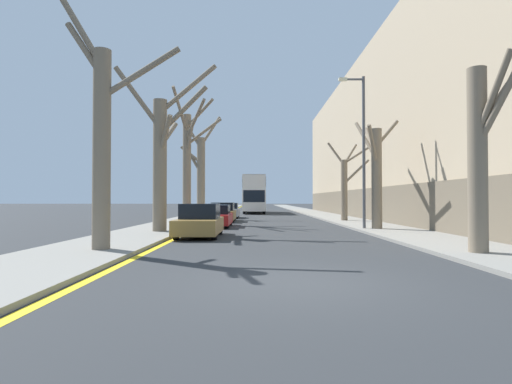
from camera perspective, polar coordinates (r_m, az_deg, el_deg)
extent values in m
plane|color=#2B2D30|center=(8.07, 6.05, -12.76)|extent=(300.00, 300.00, 0.00)
cube|color=gray|center=(58.12, -5.18, -2.64)|extent=(3.41, 120.00, 0.12)
cube|color=gray|center=(58.29, 6.86, -2.63)|extent=(3.41, 120.00, 0.12)
cube|color=tan|center=(38.67, 20.82, 6.67)|extent=(10.00, 49.54, 13.62)
cube|color=#6B5E4C|center=(36.84, 13.55, -1.66)|extent=(0.12, 48.55, 2.50)
cube|color=yellow|center=(57.98, -3.32, -2.70)|extent=(0.24, 120.00, 0.01)
cylinder|color=#7A6B56|center=(13.17, -21.14, 5.48)|extent=(0.54, 0.54, 6.25)
cylinder|color=#7A6B56|center=(13.44, -16.07, 16.09)|extent=(2.44, 0.46, 1.74)
cylinder|color=#7A6B56|center=(14.37, -23.98, 20.79)|extent=(1.63, 0.25, 2.58)
cylinder|color=#7A6B56|center=(14.06, -23.19, 18.12)|extent=(1.22, 0.19, 1.73)
cylinder|color=#7A6B56|center=(14.47, -21.39, 12.40)|extent=(1.07, 1.98, 1.83)
cylinder|color=#7A6B56|center=(19.83, -13.54, 3.57)|extent=(0.66, 0.66, 6.47)
cylinder|color=#7A6B56|center=(19.53, -12.85, 7.81)|extent=(0.97, 1.11, 1.95)
cylinder|color=#7A6B56|center=(19.81, -10.36, 11.41)|extent=(2.48, 0.63, 2.34)
cylinder|color=#7A6B56|center=(20.86, -12.41, 7.96)|extent=(0.64, 1.99, 1.62)
cylinder|color=#7A6B56|center=(20.26, -16.45, 12.75)|extent=(2.18, 0.99, 2.86)
cylinder|color=#7A6B56|center=(20.55, -9.64, 14.34)|extent=(2.81, 0.88, 2.63)
cylinder|color=#7A6B56|center=(27.78, -9.81, 3.27)|extent=(0.57, 0.57, 7.48)
cylinder|color=#7A6B56|center=(27.55, -9.40, 7.50)|extent=(0.80, 1.10, 2.14)
cylinder|color=#7A6B56|center=(27.42, -8.04, 11.02)|extent=(2.13, 1.73, 1.73)
cylinder|color=#7A6B56|center=(27.25, -10.73, 11.35)|extent=(0.71, 2.50, 2.72)
cylinder|color=#7A6B56|center=(26.86, -8.65, 10.21)|extent=(1.74, 2.72, 2.20)
cylinder|color=#7A6B56|center=(28.35, -7.39, 8.55)|extent=(2.43, 1.07, 2.07)
cylinder|color=#7A6B56|center=(34.29, -7.83, 1.97)|extent=(0.70, 0.70, 6.91)
cylinder|color=#7A6B56|center=(34.79, -8.94, 4.61)|extent=(1.72, 0.85, 2.50)
cylinder|color=#7A6B56|center=(34.65, -8.66, 7.53)|extent=(1.23, 0.36, 1.74)
cylinder|color=#7A6B56|center=(34.68, -9.22, 5.25)|extent=(1.90, 0.46, 1.58)
cylinder|color=#7A6B56|center=(35.12, -6.50, 8.63)|extent=(1.78, 1.26, 2.74)
cylinder|color=#7A6B56|center=(13.17, 29.12, 3.78)|extent=(0.53, 0.53, 5.44)
cylinder|color=#7A6B56|center=(12.99, 30.82, 11.80)|extent=(0.46, 1.38, 2.21)
cylinder|color=#7A6B56|center=(12.96, 31.39, 10.55)|extent=(0.72, 1.48, 2.20)
cylinder|color=#7A6B56|center=(21.86, 16.90, 1.70)|extent=(0.54, 0.54, 5.36)
cylinder|color=#7A6B56|center=(21.30, 16.40, 6.39)|extent=(0.99, 1.50, 2.00)
cylinder|color=#7A6B56|center=(22.56, 18.24, 7.95)|extent=(1.47, 0.75, 1.54)
cylinder|color=#7A6B56|center=(23.02, 15.47, 7.11)|extent=(0.73, 2.32, 2.42)
cylinder|color=#7A6B56|center=(23.54, 16.13, 6.65)|extent=(0.49, 3.15, 2.38)
cylinder|color=#7A6B56|center=(29.86, 12.52, 0.16)|extent=(0.47, 0.47, 4.55)
cylinder|color=#7A6B56|center=(30.32, 13.34, 5.23)|extent=(1.17, 0.57, 1.60)
cylinder|color=#7A6B56|center=(29.73, 14.16, 2.81)|extent=(1.76, 0.96, 1.77)
cylinder|color=#7A6B56|center=(29.96, 14.78, 5.48)|extent=(2.41, 0.90, 1.63)
cylinder|color=#7A6B56|center=(30.35, 11.40, 5.35)|extent=(1.21, 1.06, 1.83)
cube|color=silver|center=(48.86, -0.22, -1.19)|extent=(2.60, 11.31, 2.40)
cube|color=silver|center=(48.90, -0.22, 1.12)|extent=(2.55, 11.09, 1.54)
cube|color=#B8B1A9|center=(48.94, -0.22, 2.10)|extent=(2.55, 11.09, 0.12)
cube|color=black|center=(48.86, -0.22, -0.65)|extent=(2.63, 9.96, 1.25)
cube|color=black|center=(48.90, -0.22, 1.21)|extent=(2.63, 9.96, 1.17)
cube|color=black|center=(43.23, -0.25, -0.60)|extent=(2.34, 0.06, 1.31)
cylinder|color=black|center=(45.50, -1.66, -2.53)|extent=(0.30, 0.99, 0.99)
cylinder|color=black|center=(45.49, 1.19, -2.53)|extent=(0.30, 0.99, 0.99)
cylinder|color=black|center=(52.06, -1.44, -2.35)|extent=(0.30, 0.99, 0.99)
cylinder|color=black|center=(52.05, 1.04, -2.35)|extent=(0.30, 0.99, 0.99)
cube|color=olive|center=(17.62, -8.03, -4.79)|extent=(1.79, 4.00, 0.63)
cube|color=black|center=(17.83, -7.92, -2.70)|extent=(1.57, 2.08, 0.65)
cylinder|color=black|center=(16.58, -11.31, -5.57)|extent=(0.20, 0.66, 0.66)
cylinder|color=black|center=(16.35, -5.90, -5.65)|extent=(0.20, 0.66, 0.66)
cylinder|color=black|center=(18.94, -9.88, -5.02)|extent=(0.20, 0.66, 0.66)
cylinder|color=black|center=(18.73, -5.14, -5.07)|extent=(0.20, 0.66, 0.66)
cube|color=maroon|center=(24.08, -5.85, -3.85)|extent=(1.90, 4.34, 0.59)
cube|color=black|center=(24.32, -5.79, -2.48)|extent=(1.67, 2.26, 0.55)
cylinder|color=black|center=(22.91, -8.28, -4.38)|extent=(0.20, 0.63, 0.63)
cylinder|color=black|center=(22.72, -4.08, -4.42)|extent=(0.20, 0.63, 0.63)
cylinder|color=black|center=(25.48, -7.44, -4.05)|extent=(0.20, 0.63, 0.63)
cylinder|color=black|center=(25.32, -3.65, -4.07)|extent=(0.20, 0.63, 0.63)
cube|color=olive|center=(29.58, -4.75, -3.29)|extent=(1.81, 4.09, 0.63)
cube|color=black|center=(29.81, -4.71, -2.09)|extent=(1.59, 2.13, 0.60)
cylinder|color=black|center=(28.45, -6.56, -3.74)|extent=(0.20, 0.63, 0.63)
cylinder|color=black|center=(28.31, -3.36, -3.76)|extent=(0.20, 0.63, 0.63)
cylinder|color=black|center=(30.89, -6.03, -3.53)|extent=(0.20, 0.63, 0.63)
cylinder|color=black|center=(30.76, -3.09, -3.54)|extent=(0.20, 0.63, 0.63)
cube|color=#9EA3AD|center=(35.49, -3.95, -2.92)|extent=(1.86, 4.02, 0.64)
cube|color=black|center=(35.71, -3.93, -1.98)|extent=(1.64, 2.09, 0.51)
cylinder|color=black|center=(34.36, -5.46, -3.26)|extent=(0.20, 0.66, 0.66)
cylinder|color=black|center=(34.24, -2.72, -3.27)|extent=(0.20, 0.66, 0.66)
cylinder|color=black|center=(36.76, -5.10, -3.12)|extent=(0.20, 0.66, 0.66)
cylinder|color=black|center=(36.65, -2.54, -3.13)|extent=(0.20, 0.66, 0.66)
cylinder|color=#4C4F54|center=(22.00, 15.19, 5.37)|extent=(0.16, 0.16, 8.19)
cylinder|color=#4C4F54|center=(22.65, 13.74, 15.37)|extent=(1.10, 0.11, 0.11)
cube|color=beige|center=(22.53, 12.33, 15.45)|extent=(0.44, 0.20, 0.16)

